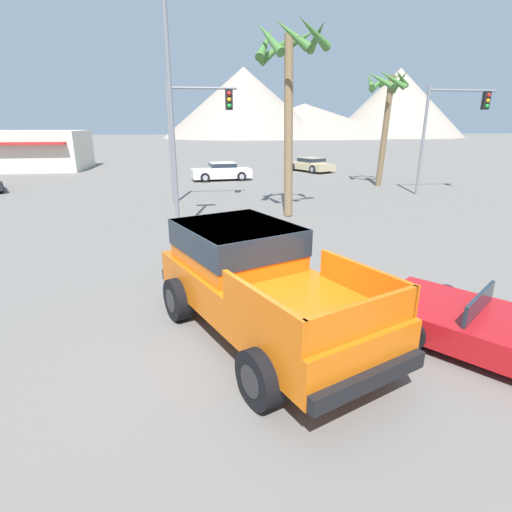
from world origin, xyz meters
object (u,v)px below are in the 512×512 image
Objects in this scene: parked_car_white at (222,171)px; traffic_light_crosswalk at (196,121)px; palm_tree_tall at (289,72)px; street_lamp_post at (170,90)px; orange_pickup_truck at (254,276)px; red_convertible_car at (505,334)px; traffic_light_main at (451,120)px; parked_car_tan at (311,164)px; palm_tree_leaning at (386,99)px.

traffic_light_crosswalk is (-1.68, -8.42, 3.27)m from parked_car_white.
street_lamp_post is at bearing -150.69° from palm_tree_tall.
red_convertible_car is (4.04, -1.54, -0.68)m from orange_pickup_truck.
parked_car_white is 15.23m from street_lamp_post.
red_convertible_car is 18.26m from traffic_light_main.
parked_car_tan is 0.82× the size of traffic_light_crosswalk.
traffic_light_main is (4.23, -12.02, 3.41)m from parked_car_tan.
palm_tree_tall is at bearing -157.10° from traffic_light_main.
parked_car_white is (0.84, 21.79, -0.48)m from orange_pickup_truck.
street_lamp_post reaches higher than orange_pickup_truck.
parked_car_tan is at bearing 61.43° from street_lamp_post.
parked_car_tan is 17.94m from palm_tree_tall.
traffic_light_main is at bearing 24.60° from orange_pickup_truck.
traffic_light_crosswalk is at bearing 162.04° from parked_car_white.
orange_pickup_truck is 0.74× the size of palm_tree_tall.
orange_pickup_truck is at bearing -132.19° from traffic_light_main.
street_lamp_post is (-0.83, -6.01, 0.91)m from traffic_light_crosswalk.
palm_tree_leaning reaches higher than parked_car_tan.
street_lamp_post is (-10.21, -18.75, 4.21)m from parked_car_tan.
traffic_light_main is (11.93, -7.70, 3.38)m from parked_car_white.
parked_car_white is 9.19m from traffic_light_crosswalk.
palm_tree_tall reaches higher than traffic_light_crosswalk.
orange_pickup_truck is 0.69× the size of street_lamp_post.
palm_tree_leaning is (-2.26, 3.31, 1.21)m from traffic_light_main.
street_lamp_post is at bearing -97.86° from traffic_light_crosswalk.
palm_tree_leaning is at bearing 44.36° from palm_tree_tall.
parked_car_tan is at bearing 53.63° from traffic_light_crosswalk.
parked_car_white reaches higher than red_convertible_car.
parked_car_tan is at bearing 70.63° from palm_tree_tall.
traffic_light_main is 13.63m from traffic_light_crosswalk.
red_convertible_car is at bearing -124.35° from parked_car_tan.
palm_tree_tall reaches higher than orange_pickup_truck.
orange_pickup_truck is 0.81× the size of palm_tree_leaning.
parked_car_tan is 16.17m from traffic_light_crosswalk.
parked_car_white is at bearing 147.16° from traffic_light_main.
orange_pickup_truck reaches higher than parked_car_white.
palm_tree_tall is at bearing -43.37° from traffic_light_crosswalk.
red_convertible_car is at bearing -57.30° from street_lamp_post.
orange_pickup_truck is at bearing -105.99° from palm_tree_tall.
palm_tree_tall is at bearing 29.31° from street_lamp_post.
parked_car_white is 13.10m from palm_tree_tall.
orange_pickup_truck is 1.22× the size of parked_car_tan.
parked_car_tan is 8.83m from parked_car_white.
street_lamp_post is at bearing -140.52° from palm_tree_leaning.
red_convertible_car is 0.54× the size of street_lamp_post.
palm_tree_leaning reaches higher than traffic_light_crosswalk.
traffic_light_crosswalk is (-13.61, -0.72, -0.10)m from traffic_light_main.
parked_car_white is 0.62× the size of palm_tree_leaning.
traffic_light_main is 0.76× the size of palm_tree_tall.
palm_tree_tall is (-5.70, -16.22, 5.12)m from parked_car_tan.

